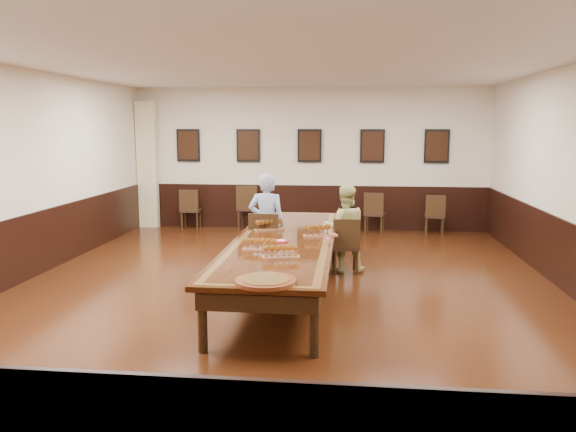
# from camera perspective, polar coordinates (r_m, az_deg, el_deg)

# --- Properties ---
(floor) EXTENTS (8.00, 10.00, 0.02)m
(floor) POSITION_cam_1_polar(r_m,az_deg,el_deg) (8.13, -0.39, -7.60)
(floor) COLOR black
(floor) RESTS_ON ground
(ceiling) EXTENTS (8.00, 10.00, 0.02)m
(ceiling) POSITION_cam_1_polar(r_m,az_deg,el_deg) (7.84, -0.41, 15.57)
(ceiling) COLOR white
(ceiling) RESTS_ON floor
(wall_back) EXTENTS (8.00, 0.02, 3.20)m
(wall_back) POSITION_cam_1_polar(r_m,az_deg,el_deg) (12.80, 2.22, 5.82)
(wall_back) COLOR beige
(wall_back) RESTS_ON floor
(wall_front) EXTENTS (8.00, 0.02, 3.20)m
(wall_front) POSITION_cam_1_polar(r_m,az_deg,el_deg) (2.96, -11.77, -5.20)
(wall_front) COLOR beige
(wall_front) RESTS_ON floor
(wall_left) EXTENTS (0.02, 10.00, 3.20)m
(wall_left) POSITION_cam_1_polar(r_m,az_deg,el_deg) (9.19, -26.13, 3.64)
(wall_left) COLOR beige
(wall_left) RESTS_ON floor
(chair_man) EXTENTS (0.48, 0.52, 1.00)m
(chair_man) POSITION_cam_1_polar(r_m,az_deg,el_deg) (8.89, -2.27, -2.76)
(chair_man) COLOR black
(chair_man) RESTS_ON floor
(chair_woman) EXTENTS (0.47, 0.50, 0.90)m
(chair_woman) POSITION_cam_1_polar(r_m,az_deg,el_deg) (9.02, 5.82, -2.96)
(chair_woman) COLOR black
(chair_woman) RESTS_ON floor
(spare_chair_a) EXTENTS (0.46, 0.50, 0.92)m
(spare_chair_a) POSITION_cam_1_polar(r_m,az_deg,el_deg) (13.05, -9.85, 0.71)
(spare_chair_a) COLOR black
(spare_chair_a) RESTS_ON floor
(spare_chair_b) EXTENTS (0.49, 0.53, 1.02)m
(spare_chair_b) POSITION_cam_1_polar(r_m,az_deg,el_deg) (12.84, -4.01, 0.92)
(spare_chair_b) COLOR black
(spare_chair_b) RESTS_ON floor
(spare_chair_c) EXTENTS (0.50, 0.53, 0.91)m
(spare_chair_c) POSITION_cam_1_polar(r_m,az_deg,el_deg) (12.48, 8.80, 0.35)
(spare_chair_c) COLOR black
(spare_chair_c) RESTS_ON floor
(spare_chair_d) EXTENTS (0.45, 0.48, 0.88)m
(spare_chair_d) POSITION_cam_1_polar(r_m,az_deg,el_deg) (12.56, 14.67, 0.15)
(spare_chair_d) COLOR black
(spare_chair_d) RESTS_ON floor
(person_man) EXTENTS (0.59, 0.39, 1.60)m
(person_man) POSITION_cam_1_polar(r_m,az_deg,el_deg) (8.94, -2.17, -0.75)
(person_man) COLOR #4F80C7
(person_man) RESTS_ON floor
(person_woman) EXTENTS (0.75, 0.62, 1.41)m
(person_woman) POSITION_cam_1_polar(r_m,az_deg,el_deg) (9.06, 5.78, -1.27)
(person_woman) COLOR #CBCA7E
(person_woman) RESTS_ON floor
(pink_phone) EXTENTS (0.14, 0.16, 0.01)m
(pink_phone) POSITION_cam_1_polar(r_m,az_deg,el_deg) (8.00, 3.97, -2.25)
(pink_phone) COLOR #DF4AAA
(pink_phone) RESTS_ON conference_table
(curtain) EXTENTS (0.45, 0.18, 2.90)m
(curtain) POSITION_cam_1_polar(r_m,az_deg,el_deg) (13.42, -14.10, 5.06)
(curtain) COLOR beige
(curtain) RESTS_ON floor
(wainscoting) EXTENTS (8.00, 10.00, 1.00)m
(wainscoting) POSITION_cam_1_polar(r_m,az_deg,el_deg) (8.00, -0.39, -4.10)
(wainscoting) COLOR black
(wainscoting) RESTS_ON floor
(conference_table) EXTENTS (1.40, 5.00, 0.76)m
(conference_table) POSITION_cam_1_polar(r_m,az_deg,el_deg) (7.97, -0.39, -3.32)
(conference_table) COLOR black
(conference_table) RESTS_ON floor
(posters) EXTENTS (6.14, 0.04, 0.74)m
(posters) POSITION_cam_1_polar(r_m,az_deg,el_deg) (12.71, 2.20, 7.15)
(posters) COLOR black
(posters) RESTS_ON wall_back
(flight_a) EXTENTS (0.48, 0.35, 0.17)m
(flight_a) POSITION_cam_1_polar(r_m,az_deg,el_deg) (8.59, -1.91, -0.93)
(flight_a) COLOR #8F583C
(flight_a) RESTS_ON conference_table
(flight_b) EXTENTS (0.51, 0.30, 0.18)m
(flight_b) POSITION_cam_1_polar(r_m,az_deg,el_deg) (8.11, 3.23, -1.52)
(flight_b) COLOR #8F583C
(flight_b) RESTS_ON conference_table
(flight_c) EXTENTS (0.45, 0.17, 0.16)m
(flight_c) POSITION_cam_1_polar(r_m,az_deg,el_deg) (7.20, -2.85, -2.93)
(flight_c) COLOR #8F583C
(flight_c) RESTS_ON conference_table
(flight_d) EXTENTS (0.47, 0.22, 0.17)m
(flight_d) POSITION_cam_1_polar(r_m,az_deg,el_deg) (6.76, -0.72, -3.68)
(flight_d) COLOR #8F583C
(flight_d) RESTS_ON conference_table
(red_plate_grp) EXTENTS (0.22, 0.22, 0.03)m
(red_plate_grp) POSITION_cam_1_polar(r_m,az_deg,el_deg) (7.73, -0.71, -2.57)
(red_plate_grp) COLOR red
(red_plate_grp) RESTS_ON conference_table
(carved_platter) EXTENTS (0.63, 0.63, 0.05)m
(carved_platter) POSITION_cam_1_polar(r_m,az_deg,el_deg) (5.73, -2.30, -6.62)
(carved_platter) COLOR #5E2412
(carved_platter) RESTS_ON conference_table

